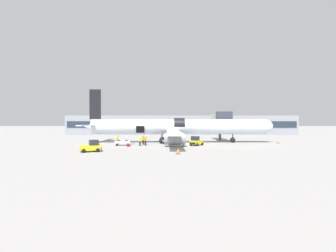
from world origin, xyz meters
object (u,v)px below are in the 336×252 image
object	(u,v)px
ground_crew_driver	(117,139)
suitcase_on_tarmac_upright	(128,145)
baggage_tug_lead	(169,141)
airplane	(177,127)
ground_crew_supervisor	(140,141)
ground_crew_loader_a	(143,140)
baggage_tug_rear	(196,142)
ground_crew_loader_b	(145,140)
baggage_tug_mid	(91,147)
baggage_cart_loading	(123,143)

from	to	relation	value
ground_crew_driver	suitcase_on_tarmac_upright	world-z (taller)	ground_crew_driver
baggage_tug_lead	ground_crew_driver	distance (m)	10.29
airplane	ground_crew_supervisor	xyz separation A→B (m)	(-6.97, -6.74, -2.33)
ground_crew_loader_a	airplane	bearing A→B (deg)	34.00
baggage_tug_rear	ground_crew_driver	xyz separation A→B (m)	(-15.23, 3.00, 0.20)
suitcase_on_tarmac_upright	ground_crew_supervisor	bearing A→B (deg)	43.36
ground_crew_loader_a	ground_crew_loader_b	distance (m)	1.72
airplane	ground_crew_supervisor	world-z (taller)	airplane
baggage_tug_mid	ground_crew_supervisor	distance (m)	10.25
baggage_tug_rear	ground_crew_supervisor	xyz separation A→B (m)	(-10.31, -0.58, 0.18)
suitcase_on_tarmac_upright	baggage_cart_loading	bearing A→B (deg)	120.23
baggage_tug_lead	ground_crew_supervisor	distance (m)	6.08
baggage_tug_lead	ground_crew_loader_a	distance (m)	5.03
baggage_tug_lead	baggage_tug_mid	bearing A→B (deg)	-135.63
ground_crew_driver	airplane	bearing A→B (deg)	14.87
baggage_tug_lead	airplane	bearing A→B (deg)	67.25
ground_crew_loader_b	baggage_tug_lead	bearing A→B (deg)	26.65
baggage_cart_loading	ground_crew_loader_a	xyz separation A→B (m)	(3.59, 1.53, 0.45)
ground_crew_driver	baggage_tug_lead	bearing A→B (deg)	-3.98
baggage_tug_lead	ground_crew_loader_a	size ratio (longest dim) A/B	1.64
baggage_tug_rear	suitcase_on_tarmac_upright	xyz separation A→B (m)	(-12.12, -2.29, -0.49)
ground_crew_driver	ground_crew_supervisor	world-z (taller)	ground_crew_driver
ground_crew_loader_a	ground_crew_loader_b	xyz separation A→B (m)	(0.59, -1.62, 0.08)
baggage_tug_mid	ground_crew_supervisor	bearing A→B (deg)	53.84
baggage_tug_mid	ground_crew_loader_a	world-z (taller)	baggage_tug_mid
baggage_cart_loading	ground_crew_driver	bearing A→B (deg)	120.66
airplane	ground_crew_driver	bearing A→B (deg)	-165.13
baggage_tug_lead	baggage_cart_loading	bearing A→B (deg)	-166.12
baggage_tug_mid	ground_crew_loader_b	world-z (taller)	ground_crew_loader_b
baggage_tug_mid	ground_crew_driver	xyz separation A→B (m)	(1.13, 11.85, 0.19)
baggage_tug_mid	baggage_cart_loading	size ratio (longest dim) A/B	0.88
airplane	ground_crew_loader_b	size ratio (longest dim) A/B	21.48
airplane	baggage_tug_rear	distance (m)	7.44
baggage_cart_loading	suitcase_on_tarmac_upright	bearing A→B (deg)	-59.77
baggage_tug_lead	ground_crew_loader_b	bearing A→B (deg)	-153.35
ground_crew_loader_a	baggage_tug_mid	bearing A→B (deg)	-121.24
airplane	baggage_cart_loading	size ratio (longest dim) A/B	10.66
baggage_tug_rear	ground_crew_loader_a	distance (m)	10.10
ground_crew_supervisor	suitcase_on_tarmac_upright	world-z (taller)	ground_crew_supervisor
ground_crew_supervisor	baggage_tug_mid	bearing A→B (deg)	-126.16
baggage_tug_lead	baggage_tug_rear	size ratio (longest dim) A/B	0.93
ground_crew_loader_a	ground_crew_driver	size ratio (longest dim) A/B	0.97
baggage_tug_mid	ground_crew_loader_b	xyz separation A→B (m)	(6.99, 8.93, 0.25)
ground_crew_driver	baggage_cart_loading	bearing A→B (deg)	-59.34
baggage_tug_rear	ground_crew_loader_b	xyz separation A→B (m)	(-9.37, 0.08, 0.25)
ground_crew_loader_b	ground_crew_supervisor	bearing A→B (deg)	-144.95
baggage_cart_loading	baggage_tug_mid	bearing A→B (deg)	-107.29
suitcase_on_tarmac_upright	ground_crew_driver	bearing A→B (deg)	120.46
airplane	baggage_tug_lead	bearing A→B (deg)	-112.75
suitcase_on_tarmac_upright	baggage_tug_lead	bearing A→B (deg)	32.62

